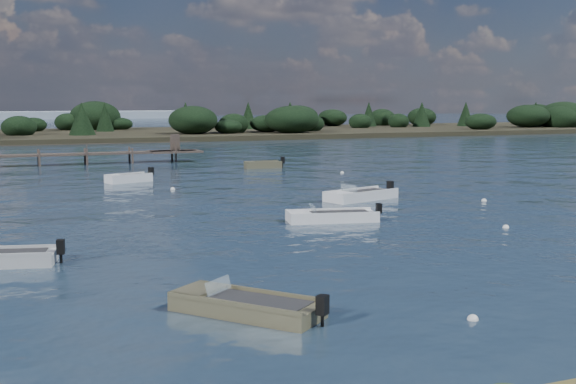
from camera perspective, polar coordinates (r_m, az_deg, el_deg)
name	(u,v)px	position (r m, az deg, el deg)	size (l,w,h in m)	color
ground	(116,154)	(84.13, -13.43, 2.92)	(400.00, 400.00, 0.00)	#172536
dinghy_mid_white_a	(332,218)	(36.58, 3.47, -2.09)	(4.96, 2.58, 1.14)	white
dinghy_near_olive	(246,309)	(20.94, -3.33, -9.20)	(4.05, 4.43, 1.16)	brown
dinghy_mid_white_b	(361,197)	(44.59, 5.77, -0.40)	(5.28, 3.20, 1.29)	white
tender_far_white	(129,180)	(55.13, -12.47, 0.95)	(3.82, 2.36, 1.29)	white
tender_far_grey_b	(263,166)	(65.14, -1.98, 2.06)	(3.70, 1.59, 1.25)	brown
buoy_a	(473,320)	(21.05, 14.39, -9.76)	(0.32, 0.32, 0.32)	silver
buoy_b	(506,228)	(36.16, 16.83, -2.73)	(0.32, 0.32, 0.32)	silver
buoy_d	(484,201)	(45.42, 15.23, -0.69)	(0.32, 0.32, 0.32)	silver
buoy_e	(173,190)	(50.09, -9.09, 0.20)	(0.32, 0.32, 0.32)	silver
buoy_extra_a	(342,173)	(60.82, 4.30, 1.50)	(0.32, 0.32, 0.32)	silver
far_headland	(224,124)	(128.64, -5.10, 5.40)	(190.00, 40.00, 5.80)	black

